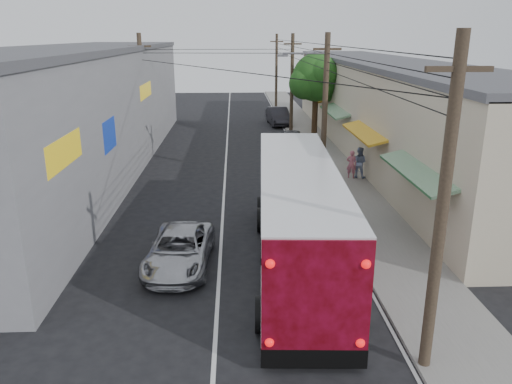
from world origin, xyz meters
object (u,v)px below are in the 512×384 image
(pedestrian_near, at_px, (351,164))
(pedestrian_far, at_px, (359,162))
(jeepney, at_px, (180,249))
(coach_bus, at_px, (297,214))
(parked_car_far, at_px, (278,116))
(parked_car_mid, at_px, (292,141))
(parked_suv, at_px, (311,175))

(pedestrian_near, bearing_deg, pedestrian_far, -146.40)
(jeepney, relative_size, pedestrian_near, 2.91)
(coach_bus, relative_size, pedestrian_near, 7.91)
(coach_bus, bearing_deg, parked_car_far, 89.39)
(parked_car_mid, bearing_deg, parked_car_far, 95.01)
(parked_suv, distance_m, parked_car_far, 20.06)
(jeepney, height_order, parked_car_mid, parked_car_mid)
(parked_car_mid, bearing_deg, pedestrian_near, -65.59)
(parked_car_far, height_order, pedestrian_near, pedestrian_near)
(pedestrian_far, bearing_deg, parked_car_far, -53.99)
(jeepney, height_order, pedestrian_near, pedestrian_near)
(parked_car_far, xyz_separation_m, pedestrian_far, (3.00, -18.26, 0.21))
(jeepney, bearing_deg, parked_suv, 60.01)
(coach_bus, height_order, pedestrian_far, coach_bus)
(coach_bus, xyz_separation_m, parked_car_far, (1.84, 28.95, -1.07))
(coach_bus, xyz_separation_m, jeepney, (-4.16, -0.14, -1.21))
(pedestrian_near, bearing_deg, coach_bus, 88.58)
(coach_bus, bearing_deg, pedestrian_far, 68.66)
(jeepney, xyz_separation_m, parked_car_far, (6.00, 29.09, 0.14))
(parked_car_far, bearing_deg, jeepney, -107.19)
(pedestrian_near, height_order, pedestrian_far, pedestrian_far)
(parked_car_far, relative_size, pedestrian_near, 3.00)
(parked_car_mid, height_order, parked_car_far, parked_car_far)
(coach_bus, bearing_deg, parked_car_mid, 87.13)
(parked_suv, distance_m, pedestrian_near, 3.06)
(parked_suv, height_order, parked_car_mid, parked_suv)
(jeepney, height_order, pedestrian_far, pedestrian_far)
(parked_suv, relative_size, parked_car_mid, 1.23)
(coach_bus, height_order, jeepney, coach_bus)
(parked_car_mid, height_order, pedestrian_near, pedestrian_near)
(pedestrian_far, bearing_deg, parked_suv, 57.54)
(coach_bus, height_order, parked_suv, coach_bus)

